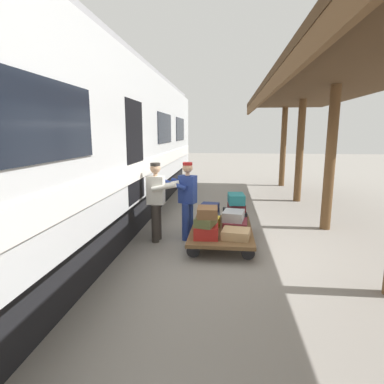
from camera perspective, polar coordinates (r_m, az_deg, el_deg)
name	(u,v)px	position (r m, az deg, el deg)	size (l,w,h in m)	color
ground_plane	(248,249)	(6.57, 10.16, -10.17)	(60.00, 60.00, 0.00)	gray
platform_canopy	(363,79)	(6.63, 28.62, 17.63)	(3.20, 16.84, 3.56)	brown
train_car	(64,146)	(6.97, -22.26, 7.77)	(3.03, 17.23, 4.00)	silver
luggage_cart	(221,230)	(6.78, 5.37, -6.91)	(1.28, 2.20, 0.32)	brown
suitcase_red_plastic	(206,231)	(6.17, 2.59, -7.06)	(0.46, 0.55, 0.25)	#AD231E
suitcase_slate_roller	(210,216)	(7.33, 3.22, -4.44)	(0.48, 0.51, 0.18)	#4C515B
suitcase_burgundy_valise	(235,225)	(6.74, 7.85, -5.87)	(0.50, 0.60, 0.18)	maroon
suitcase_black_hardshell	(235,216)	(7.31, 7.74, -4.27)	(0.49, 0.62, 0.25)	black
suitcase_yellow_case	(208,223)	(6.75, 2.93, -5.63)	(0.46, 0.51, 0.21)	gold
suitcase_tan_vintage	(236,234)	(6.17, 7.98, -7.52)	(0.52, 0.48, 0.17)	tan
suitcase_maroon_trunk	(236,207)	(7.23, 8.06, -2.76)	(0.38, 0.39, 0.17)	maroon
suitcase_olive_duffel	(206,221)	(6.07, 2.54, -5.30)	(0.32, 0.53, 0.17)	brown
suitcase_teal_softside	(236,199)	(7.21, 8.03, -1.21)	(0.35, 0.55, 0.22)	#1E666B
suitcase_gray_aluminum	(233,216)	(6.71, 7.55, -4.27)	(0.41, 0.53, 0.20)	#9EA0A5
suitcase_brown_leather	(207,212)	(6.02, 2.82, -3.68)	(0.38, 0.47, 0.19)	brown
suitcase_navy_fabric	(209,208)	(7.31, 3.16, -2.96)	(0.40, 0.47, 0.20)	navy
porter_in_overalls	(187,198)	(6.84, -0.95, -1.09)	(0.73, 0.57, 1.70)	navy
porter_by_door	(157,199)	(6.75, -6.39, -1.31)	(0.68, 0.45, 1.70)	#332D28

